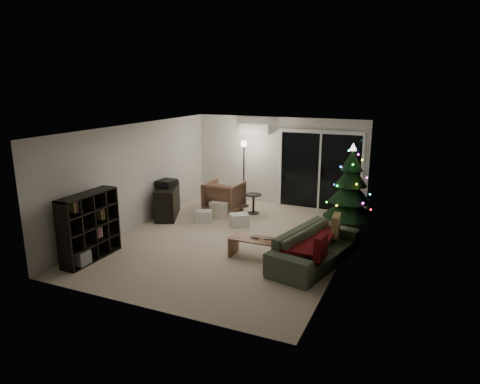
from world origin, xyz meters
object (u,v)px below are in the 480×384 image
object	(u,v)px
bookshelf	(83,226)
coffee_table	(262,249)
christmas_tree	(351,185)
sofa	(315,247)
armchair	(224,197)
media_cabinet	(167,201)

from	to	relation	value
bookshelf	coffee_table	world-z (taller)	bookshelf
christmas_tree	sofa	bearing A→B (deg)	-94.19
sofa	coffee_table	bearing A→B (deg)	116.02
armchair	coffee_table	size ratio (longest dim) A/B	0.72
media_cabinet	sofa	xyz separation A→B (m)	(4.30, -1.40, -0.07)
bookshelf	christmas_tree	xyz separation A→B (m)	(4.49, 4.16, 0.34)
media_cabinet	christmas_tree	bearing A→B (deg)	-10.23
media_cabinet	christmas_tree	distance (m)	4.68
bookshelf	sofa	xyz separation A→B (m)	(4.30, 1.59, -0.34)
bookshelf	coffee_table	bearing A→B (deg)	46.89
bookshelf	media_cabinet	distance (m)	3.01
bookshelf	media_cabinet	bearing A→B (deg)	114.33
media_cabinet	bookshelf	bearing A→B (deg)	-114.80
armchair	christmas_tree	bearing A→B (deg)	-175.66
sofa	christmas_tree	xyz separation A→B (m)	(0.19, 2.57, 0.68)
armchair	media_cabinet	bearing A→B (deg)	37.76
media_cabinet	sofa	world-z (taller)	media_cabinet
coffee_table	armchair	bearing A→B (deg)	129.26
bookshelf	coffee_table	distance (m)	3.58
media_cabinet	armchair	size ratio (longest dim) A/B	1.38
bookshelf	armchair	bearing A→B (deg)	97.26
media_cabinet	coffee_table	world-z (taller)	media_cabinet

